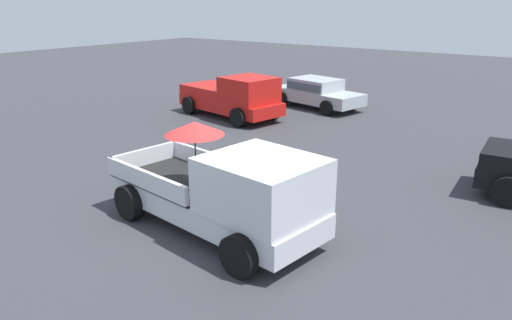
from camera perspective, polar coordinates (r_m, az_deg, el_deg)
The scene contains 4 objects.
ground_plane at distance 10.72m, azimuth -4.86°, elevation -7.94°, with size 80.00×80.00×0.00m, color #38383D.
pickup_truck_main at distance 10.00m, azimuth -3.20°, elevation -3.78°, with size 5.23×2.72×2.33m.
pickup_truck_red at distance 20.43m, azimuth -2.71°, elevation 7.40°, with size 5.04×2.82×1.80m.
parked_sedan_near at distance 22.54m, azimuth 7.09°, elevation 7.97°, with size 4.56×2.61×1.33m.
Camera 1 is at (6.43, -7.16, 4.72)m, focal length 34.14 mm.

